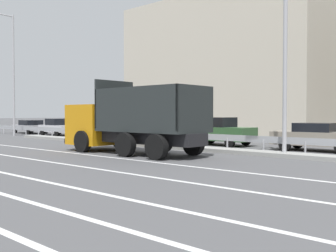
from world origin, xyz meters
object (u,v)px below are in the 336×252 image
(median_road_sign, at_px, (136,123))
(parked_car_1, at_px, (58,127))
(parked_car_3, at_px, (158,130))
(parked_car_0, at_px, (30,126))
(parked_car_5, at_px, (317,137))
(parked_car_4, at_px, (219,131))
(street_lamp_0, at_px, (12,70))
(street_lamp_1, at_px, (284,21))
(dump_truck, at_px, (120,127))
(parked_car_2, at_px, (107,129))

(median_road_sign, distance_m, parked_car_1, 13.55)
(parked_car_1, distance_m, parked_car_3, 11.47)
(parked_car_0, height_order, parked_car_5, parked_car_5)
(parked_car_4, bearing_deg, parked_car_3, -91.51)
(street_lamp_0, relative_size, street_lamp_1, 0.97)
(street_lamp_1, distance_m, parked_car_0, 27.96)
(parked_car_5, bearing_deg, parked_car_4, -93.02)
(median_road_sign, bearing_deg, street_lamp_1, -0.51)
(parked_car_1, xyz_separation_m, parked_car_5, (22.41, 0.38, 0.00))
(dump_truck, height_order, median_road_sign, dump_truck)
(parked_car_4, bearing_deg, parked_car_1, -87.36)
(dump_truck, distance_m, parked_car_5, 9.74)
(parked_car_0, distance_m, parked_car_5, 27.35)
(dump_truck, height_order, parked_car_1, dump_truck)
(street_lamp_0, height_order, parked_car_3, street_lamp_0)
(parked_car_3, distance_m, parked_car_5, 10.96)
(street_lamp_1, relative_size, parked_car_5, 2.38)
(dump_truck, xyz_separation_m, parked_car_3, (-4.11, 7.06, -0.48))
(median_road_sign, xyz_separation_m, parked_car_5, (9.27, 3.60, -0.58))
(parked_car_4, bearing_deg, street_lamp_1, 59.82)
(parked_car_0, xyz_separation_m, parked_car_5, (27.34, 0.25, 0.06))
(median_road_sign, relative_size, parked_car_3, 0.49)
(parked_car_0, bearing_deg, parked_car_5, -85.43)
(street_lamp_0, distance_m, parked_car_2, 9.91)
(median_road_sign, xyz_separation_m, parked_car_4, (3.53, 3.46, -0.49))
(parked_car_5, bearing_deg, dump_truck, -49.23)
(parked_car_2, bearing_deg, parked_car_1, -84.02)
(parked_car_1, bearing_deg, dump_truck, 69.28)
(parked_car_5, bearing_deg, parked_car_1, -93.48)
(median_road_sign, distance_m, parked_car_0, 18.40)
(parked_car_1, bearing_deg, street_lamp_0, -25.78)
(median_road_sign, xyz_separation_m, parked_car_2, (-7.00, 3.61, -0.65))
(street_lamp_1, distance_m, parked_car_1, 23.15)
(parked_car_1, bearing_deg, street_lamp_1, 83.61)
(dump_truck, xyz_separation_m, parked_car_2, (-9.42, 6.91, -0.58))
(parked_car_0, bearing_deg, parked_car_3, -84.52)
(dump_truck, height_order, parked_car_4, dump_truck)
(parked_car_3, bearing_deg, parked_car_5, 91.31)
(median_road_sign, height_order, parked_car_5, median_road_sign)
(parked_car_1, bearing_deg, parked_car_5, 92.99)
(parked_car_0, bearing_deg, street_lamp_1, -93.13)
(street_lamp_1, xyz_separation_m, parked_car_2, (-16.20, 3.69, -5.13))
(dump_truck, xyz_separation_m, parked_car_1, (-15.57, 6.52, -0.51))
(street_lamp_1, bearing_deg, parked_car_4, 148.00)
(street_lamp_1, bearing_deg, parked_car_0, 172.82)
(parked_car_2, bearing_deg, parked_car_4, 91.57)
(parked_car_0, xyz_separation_m, parked_car_1, (4.93, -0.13, 0.06))
(street_lamp_0, relative_size, parked_car_3, 2.08)
(parked_car_1, xyz_separation_m, parked_car_3, (11.46, 0.54, 0.04))
(dump_truck, height_order, street_lamp_0, street_lamp_0)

